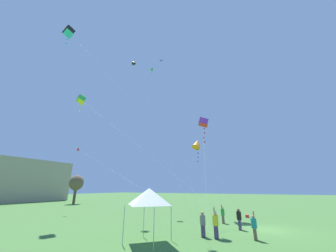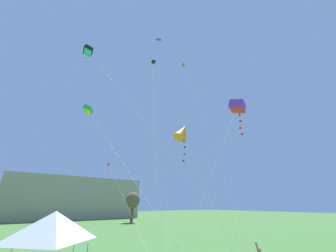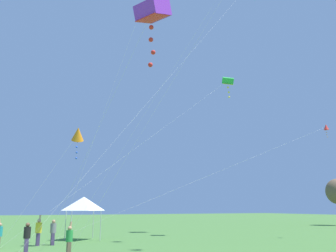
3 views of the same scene
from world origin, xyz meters
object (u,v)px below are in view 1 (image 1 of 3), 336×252
Objects in this scene: festival_tent at (149,196)px; person_green_shirt at (223,214)px; person_teal_shirt at (254,226)px; kite_black_box_6 at (69,32)px; kite_green_box_7 at (81,100)px; person_grey_shirt at (203,223)px; person_yellow_shirt at (216,223)px; person_black_shirt at (239,218)px; kite_purple_box_3 at (203,123)px; kite_red_diamond_4 at (79,149)px; cooler_box at (247,216)px; kite_black_diamond_1 at (133,63)px; kite_blue_delta_2 at (162,63)px; kite_orange_diamond_5 at (197,144)px; kite_green_diamond_0 at (152,69)px.

person_green_shirt is (9.68, -2.96, -2.01)m from festival_tent.
kite_black_box_6 is at bearing -175.00° from person_teal_shirt.
festival_tent is 17.68m from kite_green_box_7.
person_grey_shirt is at bearing -88.00° from kite_green_box_7.
festival_tent is 5.32m from person_yellow_shirt.
kite_green_box_7 is (-7.02, 15.90, 13.76)m from person_green_shirt.
kite_purple_box_3 is at bearing 87.27° from person_black_shirt.
kite_red_diamond_4 is at bearing -42.94° from person_grey_shirt.
kite_black_box_6 reaches higher than person_yellow_shirt.
cooler_box is 26.74m from kite_red_diamond_4.
kite_red_diamond_4 is (-2.62, 7.93, -15.99)m from kite_black_diamond_1.
person_grey_shirt is at bearing -120.61° from kite_blue_delta_2.
kite_black_box_6 is at bearing 101.23° from kite_green_box_7.
cooler_box is 26.10m from kite_green_box_7.
cooler_box is 0.35× the size of person_green_shirt.
person_grey_shirt is at bearing -85.90° from kite_black_box_6.
person_green_shirt is 6.56m from person_yellow_shirt.
kite_blue_delta_2 is at bearing -71.89° from kite_black_box_6.
kite_purple_box_3 reaches higher than festival_tent.
person_yellow_shirt is at bearing -86.19° from kite_black_box_6.
kite_orange_diamond_5 is (-1.62, 3.02, 6.72)m from person_black_shirt.
person_grey_shirt is 0.07× the size of kite_red_diamond_4.
kite_purple_box_3 reaches higher than person_black_shirt.
cooler_box is 37.70m from kite_black_box_6.
person_yellow_shirt is 21.62m from kite_green_box_7.
kite_orange_diamond_5 is at bearing 164.00° from cooler_box.
kite_green_box_7 is (0.91, -4.56, -12.80)m from kite_black_box_6.
kite_blue_delta_2 is (2.51, 9.18, 18.62)m from person_teal_shirt.
kite_green_diamond_0 is 22.53m from kite_red_diamond_4.
kite_black_diamond_1 reaches higher than kite_orange_diamond_5.
kite_black_box_6 is (-2.29, 23.86, 26.54)m from person_teal_shirt.
person_green_shirt is 0.09× the size of kite_green_box_7.
kite_orange_diamond_5 is at bearing 161.52° from person_teal_shirt.
festival_tent is 21.98m from kite_red_diamond_4.
kite_orange_diamond_5 is 27.98m from kite_black_box_6.
kite_red_diamond_4 reaches higher than person_grey_shirt.
kite_orange_diamond_5 is (1.44, 4.44, 6.74)m from person_teal_shirt.
person_teal_shirt is at bearing -99.14° from kite_red_diamond_4.
kite_black_box_6 is (-4.80, 14.68, 7.92)m from kite_blue_delta_2.
person_grey_shirt is at bearing 171.11° from cooler_box.
kite_green_diamond_0 is at bearing 33.33° from festival_tent.
festival_tent is 27.53m from kite_black_diamond_1.
person_yellow_shirt is 0.08× the size of kite_black_diamond_1.
cooler_box is (15.27, -4.72, -2.74)m from festival_tent.
kite_orange_diamond_5 is (5.49, -1.91, 4.75)m from festival_tent.
kite_green_diamond_0 reaches higher than kite_orange_diamond_5.
kite_purple_box_3 is at bearing -47.84° from kite_green_box_7.
person_teal_shirt is 1.09× the size of person_black_shirt.
person_green_shirt is 0.13× the size of kite_purple_box_3.
kite_purple_box_3 is (14.47, -0.10, 10.07)m from festival_tent.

